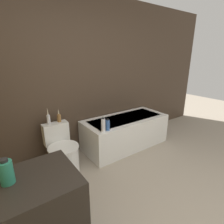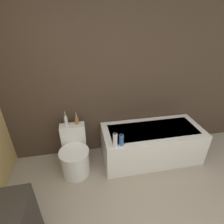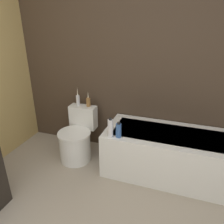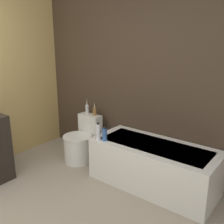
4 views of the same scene
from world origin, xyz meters
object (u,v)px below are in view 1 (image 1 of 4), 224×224
at_px(toilet, 63,153).
at_px(bathtub, 125,131).
at_px(vase_silver, 59,117).
at_px(shampoo_bottle_tall, 103,125).
at_px(vase_gold, 48,119).
at_px(shampoo_bottle_short, 108,125).
at_px(soap_bottle_glass, 6,172).

bearing_deg(toilet, bathtub, 2.52).
bearing_deg(vase_silver, shampoo_bottle_tall, -44.68).
bearing_deg(bathtub, vase_gold, 171.57).
xyz_separation_m(bathtub, shampoo_bottle_short, (-0.58, -0.27, 0.36)).
bearing_deg(soap_bottle_glass, shampoo_bottle_tall, 35.24).
distance_m(vase_gold, vase_silver, 0.16).
relative_size(soap_bottle_glass, shampoo_bottle_tall, 0.76).
relative_size(toilet, shampoo_bottle_tall, 2.97).
bearing_deg(vase_silver, toilet, -107.41).
distance_m(bathtub, shampoo_bottle_tall, 0.82).
bearing_deg(bathtub, shampoo_bottle_short, -154.95).
bearing_deg(soap_bottle_glass, shampoo_bottle_short, 33.96).
bearing_deg(toilet, vase_gold, 107.45).
distance_m(toilet, vase_silver, 0.54).
bearing_deg(vase_silver, vase_gold, -179.83).
xyz_separation_m(toilet, soap_bottle_glass, (-0.72, -1.14, 0.69)).
relative_size(bathtub, shampoo_bottle_tall, 6.93).
bearing_deg(bathtub, shampoo_bottle_tall, -156.66).
bearing_deg(vase_silver, soap_bottle_glass, -119.77).
distance_m(shampoo_bottle_tall, shampoo_bottle_short, 0.09).
height_order(toilet, shampoo_bottle_short, shampoo_bottle_short).
distance_m(bathtub, vase_gold, 1.41).
xyz_separation_m(toilet, shampoo_bottle_tall, (0.57, -0.23, 0.39)).
bearing_deg(shampoo_bottle_short, vase_silver, 141.22).
relative_size(bathtub, shampoo_bottle_short, 8.58).
bearing_deg(toilet, shampoo_bottle_short, -18.17).
relative_size(soap_bottle_glass, vase_gold, 0.67).
height_order(toilet, vase_silver, vase_silver).
relative_size(bathtub, vase_gold, 6.13).
bearing_deg(vase_silver, shampoo_bottle_short, -38.78).
relative_size(soap_bottle_glass, vase_silver, 0.82).
relative_size(bathtub, vase_silver, 7.46).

